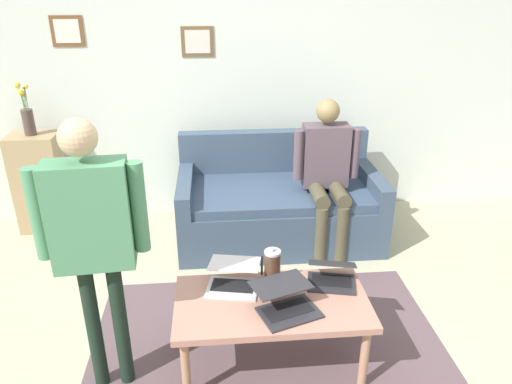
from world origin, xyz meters
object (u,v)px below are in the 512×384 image
(laptop_left, at_px, (286,302))
(person_standing, at_px, (92,228))
(side_shelf, at_px, (41,182))
(laptop_center, at_px, (233,279))
(couch, at_px, (278,204))
(person_seated, at_px, (327,168))
(flower_vase, at_px, (27,117))
(coffee_table, at_px, (272,308))
(french_press, at_px, (272,265))
(laptop_right, at_px, (332,276))

(laptop_left, distance_m, person_standing, 1.11)
(side_shelf, bearing_deg, laptop_center, 133.33)
(couch, bearing_deg, person_seated, 148.34)
(laptop_center, distance_m, flower_vase, 2.51)
(laptop_center, xyz_separation_m, flower_vase, (1.68, -1.78, 0.56))
(laptop_center, height_order, side_shelf, side_shelf)
(couch, distance_m, flower_vase, 2.30)
(couch, distance_m, laptop_left, 1.70)
(couch, bearing_deg, person_standing, 54.81)
(coffee_table, height_order, laptop_center, laptop_center)
(coffee_table, bearing_deg, french_press, -97.11)
(french_press, relative_size, flower_vase, 0.50)
(flower_vase, bearing_deg, couch, 170.80)
(french_press, distance_m, person_standing, 1.09)
(french_press, xyz_separation_m, flower_vase, (1.92, -1.73, 0.50))
(coffee_table, relative_size, laptop_center, 3.02)
(coffee_table, height_order, french_press, french_press)
(laptop_right, bearing_deg, side_shelf, -38.20)
(person_standing, bearing_deg, flower_vase, -64.29)
(coffee_table, height_order, person_seated, person_seated)
(coffee_table, bearing_deg, laptop_left, 127.64)
(laptop_center, relative_size, french_press, 1.61)
(laptop_left, xyz_separation_m, french_press, (0.04, -0.30, 0.06))
(french_press, relative_size, person_seated, 0.18)
(couch, bearing_deg, side_shelf, -9.23)
(french_press, relative_size, side_shelf, 0.25)
(person_standing, bearing_deg, person_seated, -137.03)
(person_standing, relative_size, person_seated, 1.23)
(laptop_center, distance_m, person_standing, 0.90)
(side_shelf, relative_size, flower_vase, 1.96)
(laptop_left, distance_m, laptop_center, 0.38)
(laptop_right, distance_m, side_shelf, 2.89)
(coffee_table, distance_m, side_shelf, 2.71)
(flower_vase, bearing_deg, person_seated, 167.11)
(french_press, bearing_deg, flower_vase, -42.04)
(coffee_table, xyz_separation_m, french_press, (-0.03, -0.21, 0.15))
(couch, xyz_separation_m, coffee_table, (0.25, 1.59, 0.10))
(laptop_center, xyz_separation_m, french_press, (-0.24, -0.05, 0.06))
(laptop_center, bearing_deg, side_shelf, -46.67)
(couch, distance_m, coffee_table, 1.62)
(laptop_right, relative_size, person_seated, 0.26)
(laptop_left, relative_size, side_shelf, 0.46)
(laptop_center, height_order, laptop_right, laptop_right)
(laptop_right, height_order, person_standing, person_standing)
(person_seated, bearing_deg, laptop_left, 69.34)
(laptop_left, relative_size, laptop_center, 1.14)
(french_press, bearing_deg, person_seated, -117.07)
(flower_vase, xyz_separation_m, person_standing, (-0.97, 2.01, -0.05))
(couch, bearing_deg, laptop_left, 83.88)
(laptop_left, bearing_deg, laptop_center, -41.79)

